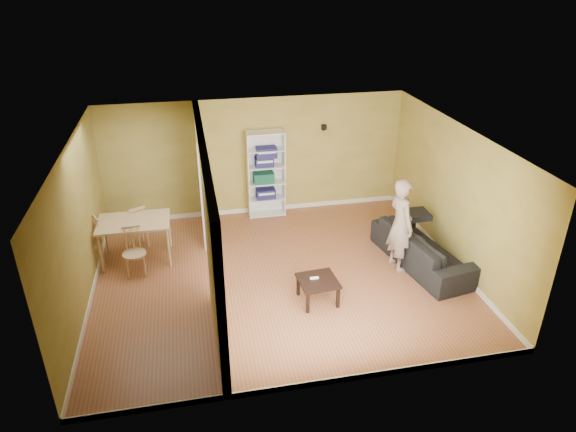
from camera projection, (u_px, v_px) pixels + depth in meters
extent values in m
plane|color=#98633D|center=(279.00, 276.00, 9.30)|extent=(6.50, 6.50, 0.00)
plane|color=white|center=(278.00, 138.00, 8.14)|extent=(6.50, 6.50, 0.00)
plane|color=tan|center=(256.00, 157.00, 11.13)|extent=(6.50, 0.00, 6.50)
plane|color=tan|center=(320.00, 308.00, 6.31)|extent=(6.50, 0.00, 6.50)
plane|color=tan|center=(78.00, 229.00, 8.14)|extent=(0.00, 5.50, 5.50)
plane|color=tan|center=(455.00, 196.00, 9.30)|extent=(0.00, 5.50, 5.50)
cube|color=black|center=(324.00, 127.00, 11.08)|extent=(0.10, 0.10, 0.10)
imported|color=#2C2C34|center=(424.00, 243.00, 9.49)|extent=(2.45, 1.37, 0.88)
imported|color=slate|center=(401.00, 217.00, 9.13)|extent=(0.82, 0.67, 2.07)
cube|color=white|center=(248.00, 176.00, 11.07)|extent=(0.02, 0.35, 1.92)
cube|color=white|center=(284.00, 173.00, 11.21)|extent=(0.02, 0.35, 1.92)
cube|color=white|center=(265.00, 172.00, 11.29)|extent=(0.81, 0.02, 1.92)
cube|color=white|center=(267.00, 213.00, 11.56)|extent=(0.77, 0.35, 0.02)
cube|color=white|center=(266.00, 198.00, 11.40)|extent=(0.77, 0.35, 0.02)
cube|color=white|center=(266.00, 182.00, 11.23)|extent=(0.77, 0.35, 0.02)
cube|color=white|center=(266.00, 166.00, 11.06)|extent=(0.77, 0.35, 0.02)
cube|color=white|center=(265.00, 150.00, 10.89)|extent=(0.77, 0.35, 0.02)
cube|color=white|center=(265.00, 133.00, 10.72)|extent=(0.77, 0.35, 0.02)
cube|color=navy|center=(266.00, 193.00, 11.34)|extent=(0.41, 0.27, 0.21)
cube|color=teal|center=(264.00, 177.00, 11.17)|extent=(0.44, 0.29, 0.22)
cube|color=navy|center=(264.00, 162.00, 11.01)|extent=(0.39, 0.25, 0.20)
cube|color=navy|center=(266.00, 151.00, 10.91)|extent=(0.44, 0.28, 0.22)
cube|color=black|center=(318.00, 281.00, 8.45)|extent=(0.62, 0.62, 0.04)
cube|color=black|center=(306.00, 302.00, 8.27)|extent=(0.05, 0.05, 0.38)
cube|color=black|center=(337.00, 299.00, 8.36)|extent=(0.05, 0.05, 0.38)
cube|color=black|center=(299.00, 284.00, 8.72)|extent=(0.05, 0.05, 0.38)
cube|color=black|center=(329.00, 281.00, 8.81)|extent=(0.05, 0.05, 0.38)
cube|color=white|center=(314.00, 278.00, 8.46)|extent=(0.14, 0.04, 0.03)
cube|color=tan|center=(134.00, 222.00, 9.48)|extent=(1.31, 0.87, 0.04)
cylinder|color=tan|center=(101.00, 255.00, 9.22)|extent=(0.05, 0.05, 0.78)
cylinder|color=tan|center=(169.00, 248.00, 9.43)|extent=(0.05, 0.05, 0.78)
cylinder|color=tan|center=(106.00, 235.00, 9.89)|extent=(0.05, 0.05, 0.78)
cylinder|color=tan|center=(169.00, 229.00, 10.10)|extent=(0.05, 0.05, 0.78)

